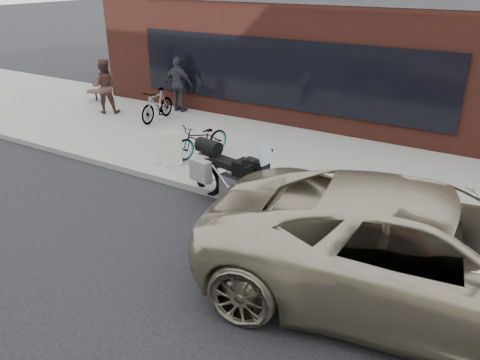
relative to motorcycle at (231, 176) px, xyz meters
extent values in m
plane|color=black|center=(0.54, -3.91, -0.67)|extent=(120.00, 120.00, 0.00)
cube|color=gray|center=(0.54, 3.09, -0.60)|extent=(44.00, 6.00, 0.15)
cube|color=#59261C|center=(-1.46, 10.09, 1.58)|extent=(14.00, 10.00, 4.50)
cube|color=black|center=(-1.46, 5.06, 1.03)|extent=(10.00, 0.08, 2.00)
torus|color=black|center=(-0.67, 0.16, -0.30)|extent=(0.77, 0.27, 0.76)
torus|color=black|center=(1.00, -0.17, -0.30)|extent=(0.77, 0.27, 0.76)
cube|color=#B7B7BC|center=(0.11, 0.01, -0.19)|extent=(0.68, 0.45, 0.43)
cube|color=black|center=(0.44, -0.06, 0.26)|extent=(0.62, 0.46, 0.29)
cube|color=black|center=(-0.11, 0.05, 0.24)|extent=(0.67, 0.43, 0.14)
cube|color=black|center=(-0.50, 0.12, 0.14)|extent=(0.38, 0.31, 0.16)
cube|color=black|center=(0.78, -0.12, 0.41)|extent=(0.25, 0.31, 0.25)
cube|color=silver|center=(0.85, -0.14, 0.69)|extent=(0.22, 0.36, 0.38)
cylinder|color=black|center=(0.70, -0.11, 0.48)|extent=(0.18, 0.78, 0.03)
cube|color=#B7B7BC|center=(-0.64, 0.15, 0.30)|extent=(0.38, 0.39, 0.03)
cube|color=gray|center=(-0.65, -0.15, 0.03)|extent=(0.51, 0.29, 0.45)
cylinder|color=black|center=(-0.64, 0.15, 0.46)|extent=(0.59, 0.41, 0.32)
cylinder|color=#B7B7BC|center=(-0.30, 0.27, -0.27)|extent=(0.63, 0.21, 0.22)
imported|color=tan|center=(4.04, -1.31, 0.22)|extent=(6.76, 3.88, 1.77)
imported|color=gray|center=(-1.96, 1.75, -0.09)|extent=(1.01, 1.72, 0.86)
imported|color=gray|center=(-4.92, 3.51, -0.03)|extent=(0.61, 1.67, 0.98)
cube|color=beige|center=(-2.23, 0.85, -0.12)|extent=(0.55, 0.49, 0.80)
cube|color=beige|center=(-2.35, 1.02, -0.12)|extent=(0.55, 0.49, 0.80)
cylinder|color=black|center=(-8.44, 4.25, -0.36)|extent=(0.05, 0.05, 0.33)
cylinder|color=#412C1E|center=(-8.44, 4.25, -0.18)|extent=(0.63, 0.63, 0.04)
imported|color=#52332B|center=(-6.95, 3.33, 0.36)|extent=(1.08, 1.02, 1.76)
imported|color=#31313E|center=(-4.96, 4.69, 0.38)|extent=(1.07, 0.48, 1.81)
camera|label=1|loc=(4.66, -7.37, 3.84)|focal=35.00mm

